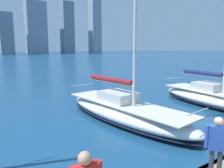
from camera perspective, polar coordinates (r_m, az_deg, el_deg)
sailboat_navy at (r=17.00m, az=25.03°, el=-3.08°), size 3.18×8.74×10.63m
sailboat_maroon at (r=12.23m, az=3.13°, el=-6.82°), size 3.59×9.59×10.70m
person_blue_shirt at (r=6.44m, az=25.76°, el=-13.48°), size 0.48×0.45×1.68m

